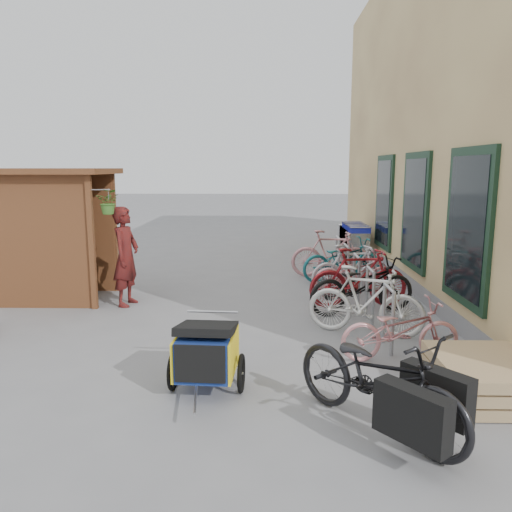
{
  "coord_description": "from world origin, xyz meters",
  "views": [
    {
      "loc": [
        0.66,
        -6.45,
        2.42
      ],
      "look_at": [
        0.5,
        1.5,
        1.0
      ],
      "focal_mm": 35.0,
      "sensor_mm": 36.0,
      "label": 1
    }
  ],
  "objects_px": {
    "kiosk": "(49,216)",
    "bike_5": "(351,269)",
    "shopping_carts": "(353,237)",
    "cargo_bike": "(381,380)",
    "bike_6": "(342,260)",
    "person_kiosk": "(126,256)",
    "bike_0": "(400,330)",
    "bike_4": "(354,273)",
    "bike_7": "(331,254)",
    "bike_1": "(366,301)",
    "bike_2": "(362,285)",
    "bike_3": "(359,278)",
    "child_trailer": "(207,351)",
    "pallet_stack": "(485,377)"
  },
  "relations": [
    {
      "from": "kiosk",
      "to": "bike_5",
      "type": "relative_size",
      "value": 1.57
    },
    {
      "from": "shopping_carts",
      "to": "bike_5",
      "type": "xyz_separation_m",
      "value": [
        -0.68,
        -3.83,
        -0.09
      ]
    },
    {
      "from": "shopping_carts",
      "to": "bike_5",
      "type": "bearing_deg",
      "value": -100.05
    },
    {
      "from": "cargo_bike",
      "to": "bike_6",
      "type": "xyz_separation_m",
      "value": [
        0.58,
        6.22,
        -0.03
      ]
    },
    {
      "from": "person_kiosk",
      "to": "bike_0",
      "type": "height_order",
      "value": "person_kiosk"
    },
    {
      "from": "bike_0",
      "to": "bike_4",
      "type": "relative_size",
      "value": 0.97
    },
    {
      "from": "person_kiosk",
      "to": "bike_7",
      "type": "distance_m",
      "value": 4.58
    },
    {
      "from": "bike_1",
      "to": "bike_6",
      "type": "relative_size",
      "value": 0.95
    },
    {
      "from": "bike_0",
      "to": "bike_7",
      "type": "xyz_separation_m",
      "value": [
        -0.26,
        4.89,
        0.13
      ]
    },
    {
      "from": "bike_2",
      "to": "bike_3",
      "type": "relative_size",
      "value": 1.06
    },
    {
      "from": "bike_2",
      "to": "bike_6",
      "type": "xyz_separation_m",
      "value": [
        0.03,
        2.42,
        -0.02
      ]
    },
    {
      "from": "person_kiosk",
      "to": "bike_0",
      "type": "bearing_deg",
      "value": -111.04
    },
    {
      "from": "bike_5",
      "to": "bike_0",
      "type": "bearing_deg",
      "value": 171.67
    },
    {
      "from": "person_kiosk",
      "to": "bike_0",
      "type": "distance_m",
      "value": 4.88
    },
    {
      "from": "shopping_carts",
      "to": "child_trailer",
      "type": "height_order",
      "value": "shopping_carts"
    },
    {
      "from": "bike_3",
      "to": "bike_6",
      "type": "bearing_deg",
      "value": -8.43
    },
    {
      "from": "bike_1",
      "to": "bike_6",
      "type": "distance_m",
      "value": 3.5
    },
    {
      "from": "pallet_stack",
      "to": "child_trailer",
      "type": "relative_size",
      "value": 0.87
    },
    {
      "from": "bike_6",
      "to": "bike_5",
      "type": "bearing_deg",
      "value": 165.19
    },
    {
      "from": "kiosk",
      "to": "pallet_stack",
      "type": "distance_m",
      "value": 7.5
    },
    {
      "from": "bike_7",
      "to": "shopping_carts",
      "type": "bearing_deg",
      "value": -19.04
    },
    {
      "from": "pallet_stack",
      "to": "bike_5",
      "type": "relative_size",
      "value": 0.76
    },
    {
      "from": "child_trailer",
      "to": "bike_4",
      "type": "relative_size",
      "value": 0.89
    },
    {
      "from": "bike_4",
      "to": "bike_1",
      "type": "bearing_deg",
      "value": 168.03
    },
    {
      "from": "shopping_carts",
      "to": "bike_3",
      "type": "bearing_deg",
      "value": -98.45
    },
    {
      "from": "bike_3",
      "to": "bike_5",
      "type": "xyz_separation_m",
      "value": [
        0.04,
        1.04,
        -0.05
      ]
    },
    {
      "from": "cargo_bike",
      "to": "bike_0",
      "type": "relative_size",
      "value": 1.27
    },
    {
      "from": "kiosk",
      "to": "bike_3",
      "type": "xyz_separation_m",
      "value": [
        5.55,
        -0.44,
        -1.03
      ]
    },
    {
      "from": "bike_3",
      "to": "bike_5",
      "type": "relative_size",
      "value": 1.1
    },
    {
      "from": "kiosk",
      "to": "bike_7",
      "type": "xyz_separation_m",
      "value": [
        5.38,
        2.02,
        -1.03
      ]
    },
    {
      "from": "kiosk",
      "to": "person_kiosk",
      "type": "relative_size",
      "value": 1.42
    },
    {
      "from": "bike_2",
      "to": "bike_4",
      "type": "relative_size",
      "value": 1.2
    },
    {
      "from": "bike_6",
      "to": "bike_3",
      "type": "bearing_deg",
      "value": 163.05
    },
    {
      "from": "bike_3",
      "to": "pallet_stack",
      "type": "bearing_deg",
      "value": -176.09
    },
    {
      "from": "bike_1",
      "to": "bike_7",
      "type": "xyz_separation_m",
      "value": [
        -0.01,
        3.91,
        0.02
      ]
    },
    {
      "from": "child_trailer",
      "to": "person_kiosk",
      "type": "bearing_deg",
      "value": 121.65
    },
    {
      "from": "bike_0",
      "to": "bike_4",
      "type": "bearing_deg",
      "value": -5.49
    },
    {
      "from": "bike_4",
      "to": "bike_3",
      "type": "bearing_deg",
      "value": 168.76
    },
    {
      "from": "shopping_carts",
      "to": "bike_0",
      "type": "bearing_deg",
      "value": -95.03
    },
    {
      "from": "bike_4",
      "to": "bike_6",
      "type": "bearing_deg",
      "value": -2.08
    },
    {
      "from": "bike_3",
      "to": "bike_4",
      "type": "bearing_deg",
      "value": -13.31
    },
    {
      "from": "shopping_carts",
      "to": "bike_2",
      "type": "xyz_separation_m",
      "value": [
        -0.73,
        -5.26,
        -0.08
      ]
    },
    {
      "from": "person_kiosk",
      "to": "bike_5",
      "type": "relative_size",
      "value": 1.1
    },
    {
      "from": "shopping_carts",
      "to": "cargo_bike",
      "type": "height_order",
      "value": "cargo_bike"
    },
    {
      "from": "bike_6",
      "to": "shopping_carts",
      "type": "bearing_deg",
      "value": -30.54
    },
    {
      "from": "cargo_bike",
      "to": "bike_5",
      "type": "xyz_separation_m",
      "value": [
        0.61,
        5.22,
        -0.02
      ]
    },
    {
      "from": "kiosk",
      "to": "bike_5",
      "type": "xyz_separation_m",
      "value": [
        5.6,
        0.61,
        -1.08
      ]
    },
    {
      "from": "bike_3",
      "to": "bike_6",
      "type": "relative_size",
      "value": 0.98
    },
    {
      "from": "person_kiosk",
      "to": "bike_6",
      "type": "height_order",
      "value": "person_kiosk"
    },
    {
      "from": "bike_1",
      "to": "bike_4",
      "type": "bearing_deg",
      "value": 13.14
    }
  ]
}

